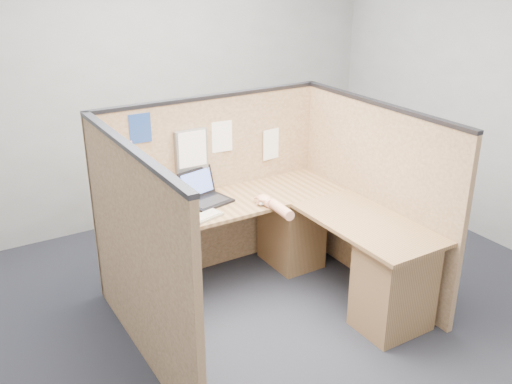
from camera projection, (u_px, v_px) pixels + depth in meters
floor at (276, 319)px, 4.33m from camera, size 5.00×5.00×0.00m
wall_back at (152, 84)px, 5.57m from camera, size 5.00×0.00×5.00m
cubicle_partitions at (247, 207)px, 4.37m from camera, size 2.06×1.83×1.53m
l_desk at (276, 252)px, 4.49m from camera, size 1.95×1.75×0.73m
laptop at (206, 193)px, 4.57m from camera, size 0.38×0.39×0.24m
keyboard at (199, 219)px, 4.24m from camera, size 0.41×0.22×0.03m
mouse at (264, 202)px, 4.51m from camera, size 0.14×0.11×0.05m
hand_forearm at (275, 206)px, 4.38m from camera, size 0.12×0.43×0.09m
blue_poster at (140, 128)px, 4.29m from camera, size 0.17×0.01×0.23m
american_flag at (117, 153)px, 4.24m from camera, size 0.20×0.01×0.34m
file_holder at (191, 151)px, 4.55m from camera, size 0.27×0.05×0.35m
paper_left at (221, 137)px, 4.68m from camera, size 0.20×0.03×0.26m
paper_right at (273, 144)px, 4.98m from camera, size 0.21×0.03×0.27m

